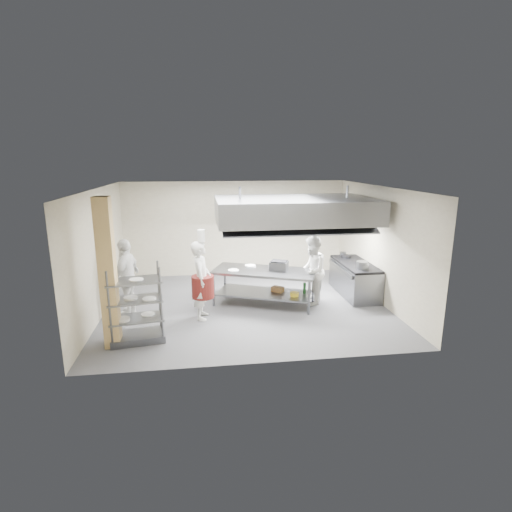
{
  "coord_description": "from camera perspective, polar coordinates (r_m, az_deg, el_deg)",
  "views": [
    {
      "loc": [
        -1.07,
        -9.61,
        3.67
      ],
      "look_at": [
        0.28,
        0.2,
        1.26
      ],
      "focal_mm": 28.0,
      "sensor_mm": 36.0,
      "label": 1
    }
  ],
  "objects": [
    {
      "name": "wall_left",
      "position": [
        10.15,
        -21.49,
        0.38
      ],
      "size": [
        0.0,
        6.0,
        6.0
      ],
      "primitive_type": "plane",
      "rotation": [
        1.57,
        0.0,
        1.57
      ],
      "color": "#9D947D",
      "rests_on": "ground"
    },
    {
      "name": "floor",
      "position": [
        10.34,
        -1.4,
        -7.09
      ],
      "size": [
        7.0,
        7.0,
        0.0
      ],
      "primitive_type": "plane",
      "color": "#3C3C3F",
      "rests_on": "ground"
    },
    {
      "name": "island",
      "position": [
        10.31,
        1.15,
        -4.48
      ],
      "size": [
        2.8,
        1.96,
        0.91
      ],
      "primitive_type": null,
      "rotation": [
        0.0,
        0.0,
        -0.38
      ],
      "color": "slate",
      "rests_on": "floor"
    },
    {
      "name": "wicker_basket",
      "position": [
        10.39,
        3.12,
        -4.76
      ],
      "size": [
        0.36,
        0.35,
        0.13
      ],
      "primitive_type": "cube",
      "rotation": [
        0.0,
        0.0,
        -0.7
      ],
      "color": "olive",
      "rests_on": "island_undershelf"
    },
    {
      "name": "pass_rack",
      "position": [
        8.52,
        -16.81,
        -6.56
      ],
      "size": [
        1.16,
        0.79,
        1.61
      ],
      "primitive_type": null,
      "rotation": [
        0.0,
        0.0,
        0.16
      ],
      "color": "slate",
      "rests_on": "floor"
    },
    {
      "name": "ceiling",
      "position": [
        9.7,
        -1.5,
        9.73
      ],
      "size": [
        7.0,
        7.0,
        0.0
      ],
      "primitive_type": "plane",
      "rotation": [
        3.14,
        0.0,
        0.0
      ],
      "color": "silver",
      "rests_on": "wall_back"
    },
    {
      "name": "stockpot",
      "position": [
        10.66,
        14.91,
        -1.27
      ],
      "size": [
        0.29,
        0.29,
        0.2
      ],
      "primitive_type": "cylinder",
      "color": "gray",
      "rests_on": "range_top"
    },
    {
      "name": "wall_back",
      "position": [
        12.84,
        -2.95,
        3.94
      ],
      "size": [
        7.0,
        0.0,
        7.0
      ],
      "primitive_type": "plane",
      "rotation": [
        1.57,
        0.0,
        0.0
      ],
      "color": "#9D947D",
      "rests_on": "ground"
    },
    {
      "name": "chef_plating",
      "position": [
        9.96,
        -17.93,
        -2.92
      ],
      "size": [
        0.72,
        1.18,
        1.87
      ],
      "primitive_type": "imported",
      "rotation": [
        0.0,
        0.0,
        -1.83
      ],
      "color": "silver",
      "rests_on": "floor"
    },
    {
      "name": "island_undershelf",
      "position": [
        10.36,
        1.15,
        -5.29
      ],
      "size": [
        2.57,
        1.79,
        0.04
      ],
      "primitive_type": "cube",
      "rotation": [
        0.0,
        0.0,
        -0.38
      ],
      "color": "slate",
      "rests_on": "island"
    },
    {
      "name": "hood_strip_a",
      "position": [
        10.24,
        0.51,
        4.76
      ],
      "size": [
        1.6,
        0.12,
        0.04
      ],
      "primitive_type": "cube",
      "color": "white",
      "rests_on": "exhaust_hood"
    },
    {
      "name": "wall_shelf",
      "position": [
        12.96,
        5.08,
        4.0
      ],
      "size": [
        1.5,
        0.28,
        0.04
      ],
      "primitive_type": "cube",
      "color": "slate",
      "rests_on": "wall_back"
    },
    {
      "name": "wall_right",
      "position": [
        10.86,
        17.23,
        1.55
      ],
      "size": [
        0.0,
        6.0,
        6.0
      ],
      "primitive_type": "plane",
      "rotation": [
        1.57,
        0.0,
        -1.57
      ],
      "color": "#9D947D",
      "rests_on": "ground"
    },
    {
      "name": "hood_strip_b",
      "position": [
        10.65,
        10.17,
        4.89
      ],
      "size": [
        1.6,
        0.12,
        0.04
      ],
      "primitive_type": "cube",
      "color": "white",
      "rests_on": "exhaust_hood"
    },
    {
      "name": "column",
      "position": [
        8.22,
        -20.42,
        -2.5
      ],
      "size": [
        0.3,
        0.3,
        3.0
      ],
      "primitive_type": "cube",
      "color": "tan",
      "rests_on": "floor"
    },
    {
      "name": "exhaust_hood",
      "position": [
        10.37,
        5.48,
        6.59
      ],
      "size": [
        4.0,
        2.5,
        0.6
      ],
      "primitive_type": "cube",
      "color": "slate",
      "rests_on": "ceiling"
    },
    {
      "name": "chef_head",
      "position": [
        9.37,
        -7.82,
        -3.46
      ],
      "size": [
        0.51,
        0.72,
        1.86
      ],
      "primitive_type": "imported",
      "rotation": [
        0.0,
        0.0,
        1.47
      ],
      "color": "silver",
      "rests_on": "floor"
    },
    {
      "name": "island_worktop",
      "position": [
        10.19,
        1.17,
        -2.21
      ],
      "size": [
        2.8,
        1.96,
        0.06
      ],
      "primitive_type": "cube",
      "rotation": [
        0.0,
        0.0,
        -0.38
      ],
      "color": "slate",
      "rests_on": "island"
    },
    {
      "name": "griddle",
      "position": [
        10.2,
        3.3,
        -1.4
      ],
      "size": [
        0.54,
        0.5,
        0.22
      ],
      "primitive_type": "cube",
      "rotation": [
        0.0,
        0.0,
        -0.43
      ],
      "color": "slate",
      "rests_on": "island_worktop"
    },
    {
      "name": "cooking_range",
      "position": [
        11.4,
        13.89,
        -3.28
      ],
      "size": [
        0.8,
        2.0,
        0.84
      ],
      "primitive_type": "cube",
      "color": "gray",
      "rests_on": "floor"
    },
    {
      "name": "plate_stack",
      "position": [
        8.62,
        -16.68,
        -8.35
      ],
      "size": [
        0.28,
        0.28,
        0.05
      ],
      "primitive_type": "cylinder",
      "color": "silver",
      "rests_on": "pass_rack"
    },
    {
      "name": "range_top",
      "position": [
        11.28,
        14.02,
        -1.09
      ],
      "size": [
        0.78,
        1.96,
        0.06
      ],
      "primitive_type": "cube",
      "color": "black",
      "rests_on": "cooking_range"
    },
    {
      "name": "chef_line",
      "position": [
        10.31,
        7.97,
        -2.09
      ],
      "size": [
        0.94,
        1.05,
        1.78
      ],
      "primitive_type": "imported",
      "rotation": [
        0.0,
        0.0,
        -1.94
      ],
      "color": "white",
      "rests_on": "floor"
    }
  ]
}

